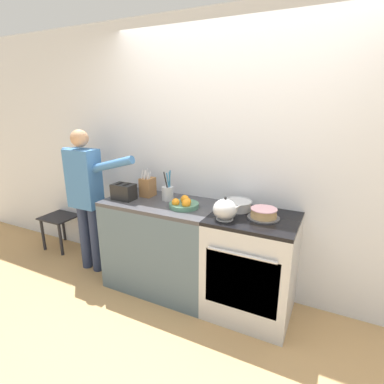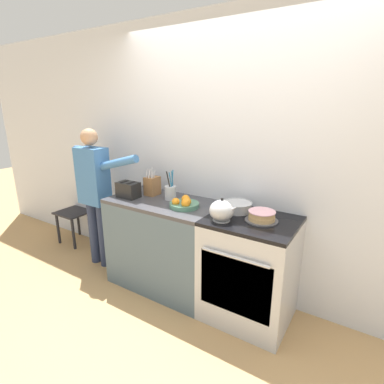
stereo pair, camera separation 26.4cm
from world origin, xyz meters
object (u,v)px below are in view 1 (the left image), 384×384
object	(u,v)px
tea_kettle	(225,210)
fruit_bowl	(184,204)
layer_cake	(264,214)
mixing_bowl	(237,205)
stove_range	(251,266)
knife_block	(148,187)
person_baker	(86,190)
dining_chair	(65,210)
utensil_crock	(168,193)
toaster	(124,192)

from	to	relation	value
tea_kettle	fruit_bowl	distance (m)	0.44
layer_cake	tea_kettle	size ratio (longest dim) A/B	1.08
layer_cake	mixing_bowl	distance (m)	0.28
stove_range	knife_block	world-z (taller)	knife_block
tea_kettle	person_baker	size ratio (longest dim) A/B	0.16
knife_block	fruit_bowl	world-z (taller)	knife_block
fruit_bowl	layer_cake	bearing A→B (deg)	5.15
tea_kettle	dining_chair	distance (m)	2.41
knife_block	person_baker	xyz separation A→B (m)	(-0.68, -0.17, -0.08)
layer_cake	person_baker	bearing A→B (deg)	-177.26
knife_block	utensil_crock	size ratio (longest dim) A/B	0.97
fruit_bowl	utensil_crock	bearing A→B (deg)	153.22
mixing_bowl	dining_chair	distance (m)	2.39
toaster	fruit_bowl	bearing A→B (deg)	4.13
tea_kettle	fruit_bowl	xyz separation A→B (m)	(-0.43, 0.10, -0.05)
layer_cake	tea_kettle	distance (m)	0.32
layer_cake	fruit_bowl	xyz separation A→B (m)	(-0.70, -0.06, -0.00)
utensil_crock	stove_range	bearing A→B (deg)	-4.66
person_baker	fruit_bowl	bearing A→B (deg)	-8.77
tea_kettle	dining_chair	xyz separation A→B (m)	(-2.33, 0.38, -0.52)
mixing_bowl	tea_kettle	bearing A→B (deg)	-93.26
utensil_crock	tea_kettle	bearing A→B (deg)	-18.16
dining_chair	toaster	bearing A→B (deg)	-27.98
layer_cake	utensil_crock	bearing A→B (deg)	176.45
dining_chair	stove_range	bearing A→B (deg)	-18.62
stove_range	dining_chair	xyz separation A→B (m)	(-2.53, 0.23, 0.02)
stove_range	person_baker	size ratio (longest dim) A/B	0.58
layer_cake	mixing_bowl	bearing A→B (deg)	158.60
utensil_crock	layer_cake	bearing A→B (deg)	-3.55
mixing_bowl	knife_block	size ratio (longest dim) A/B	0.90
tea_kettle	knife_block	size ratio (longest dim) A/B	0.85
tea_kettle	mixing_bowl	distance (m)	0.27
knife_block	dining_chair	size ratio (longest dim) A/B	0.34
person_baker	dining_chair	world-z (taller)	person_baker
stove_range	mixing_bowl	distance (m)	0.54
utensil_crock	fruit_bowl	world-z (taller)	utensil_crock
utensil_crock	toaster	world-z (taller)	utensil_crock
stove_range	utensil_crock	bearing A→B (deg)	175.34
stove_range	layer_cake	xyz separation A→B (m)	(0.07, 0.01, 0.50)
fruit_bowl	person_baker	distance (m)	1.17
mixing_bowl	person_baker	size ratio (longest dim) A/B	0.16
person_baker	layer_cake	bearing A→B (deg)	-7.31
dining_chair	tea_kettle	bearing A→B (deg)	-22.67
mixing_bowl	fruit_bowl	xyz separation A→B (m)	(-0.44, -0.16, -0.01)
tea_kettle	fruit_bowl	size ratio (longest dim) A/B	0.91
layer_cake	utensil_crock	xyz separation A→B (m)	(-0.94, 0.06, 0.03)
stove_range	fruit_bowl	xyz separation A→B (m)	(-0.63, -0.05, 0.49)
utensil_crock	knife_block	bearing A→B (deg)	174.08
stove_range	person_baker	xyz separation A→B (m)	(-1.80, -0.08, 0.47)
tea_kettle	dining_chair	world-z (taller)	tea_kettle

